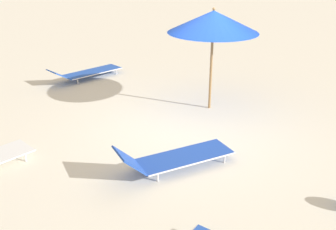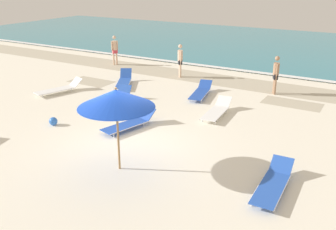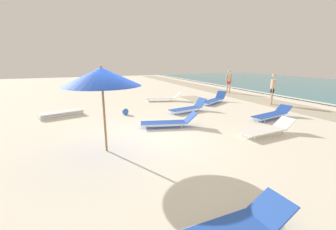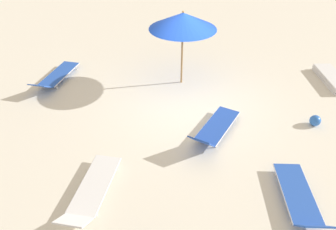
{
  "view_description": "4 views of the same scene",
  "coord_description": "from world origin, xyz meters",
  "px_view_note": "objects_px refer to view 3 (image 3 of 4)",
  "views": [
    {
      "loc": [
        -5.23,
        5.46,
        3.51
      ],
      "look_at": [
        -0.35,
        1.09,
        0.68
      ],
      "focal_mm": 40.0,
      "sensor_mm": 36.0,
      "label": 1
    },
    {
      "loc": [
        6.43,
        -8.47,
        5.18
      ],
      "look_at": [
        0.46,
        1.73,
        0.74
      ],
      "focal_mm": 40.0,
      "sensor_mm": 36.0,
      "label": 2
    },
    {
      "loc": [
        6.69,
        -1.68,
        2.54
      ],
      "look_at": [
        -0.24,
        1.17,
        0.69
      ],
      "focal_mm": 24.0,
      "sensor_mm": 36.0,
      "label": 3
    },
    {
      "loc": [
        -1.63,
        8.46,
        5.39
      ],
      "look_at": [
        0.12,
        1.99,
        0.73
      ],
      "focal_mm": 35.0,
      "sensor_mm": 36.0,
      "label": 4
    }
  ],
  "objects_px": {
    "sun_lounger_mid_beach_solo": "(268,129)",
    "beach_umbrella": "(102,77)",
    "lounger_stack": "(62,114)",
    "sun_lounger_near_water_right": "(169,122)",
    "sun_lounger_near_water_left": "(164,98)",
    "sun_lounger_mid_beach_pair_b": "(214,99)",
    "beachgoer_shoreline_child": "(273,87)",
    "beach_ball": "(125,112)",
    "beachgoer_strolling_adult": "(229,80)",
    "sun_lounger_mid_beach_pair_a": "(189,107)",
    "sun_lounger_under_umbrella": "(272,114)"
  },
  "relations": [
    {
      "from": "beach_umbrella",
      "to": "sun_lounger_near_water_right",
      "type": "bearing_deg",
      "value": 120.27
    },
    {
      "from": "sun_lounger_near_water_left",
      "to": "sun_lounger_mid_beach_pair_b",
      "type": "distance_m",
      "value": 3.15
    },
    {
      "from": "beach_umbrella",
      "to": "beachgoer_strolling_adult",
      "type": "bearing_deg",
      "value": 128.37
    },
    {
      "from": "beach_umbrella",
      "to": "lounger_stack",
      "type": "xyz_separation_m",
      "value": [
        -4.89,
        -1.37,
        -1.97
      ]
    },
    {
      "from": "beach_umbrella",
      "to": "sun_lounger_mid_beach_pair_a",
      "type": "bearing_deg",
      "value": 128.28
    },
    {
      "from": "sun_lounger_near_water_right",
      "to": "sun_lounger_mid_beach_solo",
      "type": "height_order",
      "value": "sun_lounger_near_water_right"
    },
    {
      "from": "sun_lounger_near_water_left",
      "to": "lounger_stack",
      "type": "bearing_deg",
      "value": -53.72
    },
    {
      "from": "beachgoer_strolling_adult",
      "to": "beach_ball",
      "type": "height_order",
      "value": "beachgoer_strolling_adult"
    },
    {
      "from": "beach_umbrella",
      "to": "sun_lounger_near_water_left",
      "type": "bearing_deg",
      "value": 147.23
    },
    {
      "from": "sun_lounger_mid_beach_solo",
      "to": "beach_umbrella",
      "type": "bearing_deg",
      "value": -101.79
    },
    {
      "from": "sun_lounger_mid_beach_solo",
      "to": "sun_lounger_mid_beach_pair_b",
      "type": "xyz_separation_m",
      "value": [
        -5.71,
        1.62,
        0.01
      ]
    },
    {
      "from": "sun_lounger_under_umbrella",
      "to": "sun_lounger_mid_beach_pair_a",
      "type": "distance_m",
      "value": 3.83
    },
    {
      "from": "beach_ball",
      "to": "sun_lounger_near_water_left",
      "type": "bearing_deg",
      "value": 132.65
    },
    {
      "from": "beach_umbrella",
      "to": "beach_ball",
      "type": "bearing_deg",
      "value": 161.05
    },
    {
      "from": "beach_umbrella",
      "to": "beach_ball",
      "type": "height_order",
      "value": "beach_umbrella"
    },
    {
      "from": "beach_umbrella",
      "to": "sun_lounger_under_umbrella",
      "type": "height_order",
      "value": "beach_umbrella"
    },
    {
      "from": "sun_lounger_mid_beach_solo",
      "to": "beach_ball",
      "type": "height_order",
      "value": "sun_lounger_mid_beach_solo"
    },
    {
      "from": "sun_lounger_mid_beach_pair_a",
      "to": "beachgoer_strolling_adult",
      "type": "height_order",
      "value": "beachgoer_strolling_adult"
    },
    {
      "from": "lounger_stack",
      "to": "sun_lounger_near_water_right",
      "type": "bearing_deg",
      "value": 32.75
    },
    {
      "from": "lounger_stack",
      "to": "beachgoer_shoreline_child",
      "type": "relative_size",
      "value": 1.12
    },
    {
      "from": "beachgoer_shoreline_child",
      "to": "beachgoer_strolling_adult",
      "type": "distance_m",
      "value": 4.9
    },
    {
      "from": "sun_lounger_near_water_left",
      "to": "sun_lounger_mid_beach_pair_a",
      "type": "distance_m",
      "value": 3.36
    },
    {
      "from": "sun_lounger_mid_beach_solo",
      "to": "sun_lounger_near_water_left",
      "type": "bearing_deg",
      "value": -177.68
    },
    {
      "from": "lounger_stack",
      "to": "beachgoer_strolling_adult",
      "type": "height_order",
      "value": "beachgoer_strolling_adult"
    },
    {
      "from": "sun_lounger_mid_beach_solo",
      "to": "beachgoer_shoreline_child",
      "type": "height_order",
      "value": "beachgoer_shoreline_child"
    },
    {
      "from": "sun_lounger_mid_beach_pair_a",
      "to": "sun_lounger_under_umbrella",
      "type": "bearing_deg",
      "value": 34.7
    },
    {
      "from": "sun_lounger_mid_beach_pair_b",
      "to": "beachgoer_shoreline_child",
      "type": "relative_size",
      "value": 1.27
    },
    {
      "from": "sun_lounger_mid_beach_pair_b",
      "to": "beachgoer_strolling_adult",
      "type": "distance_m",
      "value": 4.77
    },
    {
      "from": "sun_lounger_near_water_right",
      "to": "sun_lounger_mid_beach_solo",
      "type": "relative_size",
      "value": 0.99
    },
    {
      "from": "lounger_stack",
      "to": "sun_lounger_near_water_right",
      "type": "height_order",
      "value": "sun_lounger_near_water_right"
    },
    {
      "from": "sun_lounger_near_water_left",
      "to": "beachgoer_strolling_adult",
      "type": "xyz_separation_m",
      "value": [
        -1.37,
        5.99,
        0.79
      ]
    },
    {
      "from": "lounger_stack",
      "to": "sun_lounger_under_umbrella",
      "type": "distance_m",
      "value": 9.53
    },
    {
      "from": "beach_umbrella",
      "to": "beach_ball",
      "type": "distance_m",
      "value": 4.75
    },
    {
      "from": "sun_lounger_near_water_right",
      "to": "sun_lounger_mid_beach_pair_a",
      "type": "relative_size",
      "value": 1.05
    },
    {
      "from": "sun_lounger_near_water_left",
      "to": "sun_lounger_mid_beach_solo",
      "type": "distance_m",
      "value": 7.61
    },
    {
      "from": "sun_lounger_under_umbrella",
      "to": "sun_lounger_near_water_left",
      "type": "distance_m",
      "value": 6.59
    },
    {
      "from": "sun_lounger_mid_beach_pair_a",
      "to": "beach_ball",
      "type": "bearing_deg",
      "value": -113.73
    },
    {
      "from": "beachgoer_shoreline_child",
      "to": "beachgoer_strolling_adult",
      "type": "height_order",
      "value": "same"
    },
    {
      "from": "sun_lounger_mid_beach_pair_a",
      "to": "beachgoer_strolling_adult",
      "type": "distance_m",
      "value": 7.64
    },
    {
      "from": "lounger_stack",
      "to": "sun_lounger_mid_beach_solo",
      "type": "distance_m",
      "value": 8.73
    },
    {
      "from": "beachgoer_strolling_adult",
      "to": "beach_ball",
      "type": "bearing_deg",
      "value": 48.92
    },
    {
      "from": "beach_umbrella",
      "to": "lounger_stack",
      "type": "relative_size",
      "value": 1.23
    },
    {
      "from": "sun_lounger_mid_beach_solo",
      "to": "beachgoer_strolling_adult",
      "type": "height_order",
      "value": "beachgoer_strolling_adult"
    },
    {
      "from": "sun_lounger_under_umbrella",
      "to": "beachgoer_strolling_adult",
      "type": "distance_m",
      "value": 7.97
    },
    {
      "from": "beach_umbrella",
      "to": "beachgoer_strolling_adult",
      "type": "relative_size",
      "value": 1.37
    },
    {
      "from": "lounger_stack",
      "to": "sun_lounger_mid_beach_pair_a",
      "type": "bearing_deg",
      "value": 60.39
    },
    {
      "from": "sun_lounger_under_umbrella",
      "to": "sun_lounger_near_water_right",
      "type": "height_order",
      "value": "sun_lounger_near_water_right"
    },
    {
      "from": "beach_umbrella",
      "to": "sun_lounger_near_water_right",
      "type": "height_order",
      "value": "beach_umbrella"
    },
    {
      "from": "sun_lounger_mid_beach_pair_a",
      "to": "sun_lounger_near_water_right",
      "type": "bearing_deg",
      "value": -56.32
    },
    {
      "from": "sun_lounger_near_water_left",
      "to": "beachgoer_shoreline_child",
      "type": "distance_m",
      "value": 6.46
    }
  ]
}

